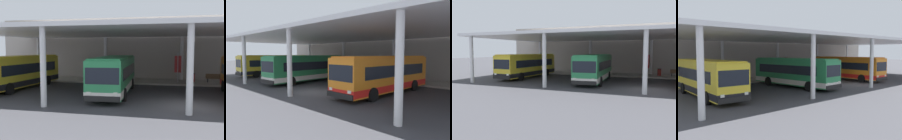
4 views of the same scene
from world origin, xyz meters
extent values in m
plane|color=#3D3D42|center=(0.00, 0.00, 0.00)|extent=(200.00, 200.00, 0.00)
cube|color=#A39E93|center=(0.00, 11.75, 0.09)|extent=(42.00, 4.50, 0.18)
cube|color=#ADA399|center=(0.00, 15.00, 3.86)|extent=(48.00, 1.60, 7.73)
cube|color=silver|center=(0.00, 5.50, 5.40)|extent=(40.00, 17.00, 0.30)
cylinder|color=silver|center=(-18.50, 13.50, 2.62)|extent=(0.40, 0.40, 5.25)
cylinder|color=silver|center=(-9.25, -2.50, 2.62)|extent=(0.40, 0.40, 5.25)
cylinder|color=silver|center=(-9.25, 13.50, 2.62)|extent=(0.40, 0.40, 5.25)
cylinder|color=silver|center=(0.00, -2.50, 2.62)|extent=(0.40, 0.40, 5.25)
cylinder|color=silver|center=(0.00, 13.50, 2.62)|extent=(0.40, 0.40, 5.25)
cube|color=yellow|center=(-15.28, 4.20, 1.70)|extent=(3.10, 10.53, 2.70)
cube|color=black|center=(-15.28, 4.20, 0.70)|extent=(3.12, 10.55, 0.50)
cube|color=black|center=(-15.27, 4.35, 2.00)|extent=(3.03, 8.66, 0.90)
cube|color=yellow|center=(-15.28, 4.20, 3.11)|extent=(2.87, 10.10, 0.12)
cylinder|color=black|center=(-14.25, 0.91, 0.50)|extent=(0.34, 1.01, 1.00)
cylinder|color=black|center=(-16.34, 7.12, 0.50)|extent=(0.34, 1.01, 1.00)
cylinder|color=black|center=(-13.89, 6.98, 0.50)|extent=(0.34, 1.01, 1.00)
cube|color=#28844C|center=(-5.81, 3.49, 1.70)|extent=(3.15, 10.54, 2.70)
cube|color=white|center=(-5.81, 3.49, 0.70)|extent=(3.17, 10.56, 0.50)
cube|color=black|center=(-5.82, 3.64, 2.00)|extent=(3.07, 8.67, 0.90)
cube|color=black|center=(-5.48, -1.65, 2.05)|extent=(2.30, 0.26, 1.10)
cube|color=black|center=(-5.48, -1.74, 0.55)|extent=(2.46, 0.31, 0.36)
cube|color=#2A8B50|center=(-5.81, 3.49, 3.11)|extent=(2.92, 10.11, 0.12)
cube|color=yellow|center=(-5.49, -1.62, 2.87)|extent=(1.75, 0.23, 0.28)
cube|color=white|center=(-6.38, -1.79, 0.90)|extent=(0.28, 0.10, 0.20)
cube|color=white|center=(-4.58, -1.67, 0.90)|extent=(0.28, 0.10, 0.20)
cylinder|color=black|center=(-6.83, 0.20, 0.50)|extent=(0.34, 1.02, 1.00)
cylinder|color=black|center=(-4.38, 0.35, 0.50)|extent=(0.34, 1.02, 1.00)
cylinder|color=black|center=(-7.21, 6.27, 0.50)|extent=(0.34, 1.02, 1.00)
cylinder|color=black|center=(-4.76, 6.42, 0.50)|extent=(0.34, 1.02, 1.00)
cylinder|color=black|center=(3.49, 6.71, 0.50)|extent=(0.32, 1.01, 1.00)
cube|color=brown|center=(3.43, 11.75, 0.63)|extent=(1.80, 0.44, 0.08)
cube|color=brown|center=(3.43, 11.95, 0.88)|extent=(1.80, 0.06, 0.44)
cube|color=#2D2D33|center=(2.73, 11.75, 0.41)|extent=(0.10, 0.36, 0.45)
cube|color=#2D2D33|center=(4.13, 11.75, 0.41)|extent=(0.10, 0.36, 0.45)
cylinder|color=maroon|center=(1.17, 11.83, 0.63)|extent=(0.48, 0.48, 0.90)
cylinder|color=black|center=(1.17, 11.83, 1.12)|extent=(0.52, 0.52, 0.08)
cylinder|color=#B2B2B7|center=(-0.47, 10.95, 1.78)|extent=(0.12, 0.12, 3.20)
cube|color=#B22323|center=(-0.47, 10.93, 2.16)|extent=(0.70, 0.04, 1.80)
camera|label=1|loc=(-0.95, -17.90, 3.85)|focal=41.51mm
camera|label=2|loc=(13.66, -10.92, 3.31)|focal=32.12mm
camera|label=3|loc=(0.93, -21.89, 3.49)|focal=36.04mm
camera|label=4|loc=(-23.73, -15.76, 3.83)|focal=38.58mm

